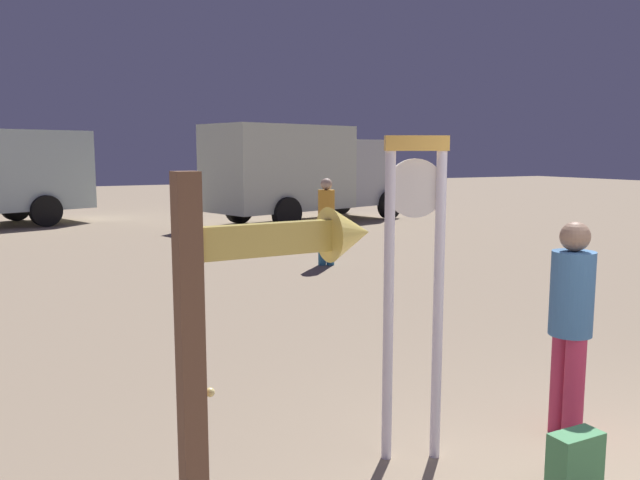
% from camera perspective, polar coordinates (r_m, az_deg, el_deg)
% --- Properties ---
extents(standing_clock, '(0.42, 0.25, 2.24)m').
position_cam_1_polar(standing_clock, '(4.39, 8.34, -2.35)').
color(standing_clock, white).
rests_on(standing_clock, ground_plane).
extents(arrow_sign, '(0.93, 0.26, 2.05)m').
position_cam_1_polar(arrow_sign, '(2.81, -5.31, -7.71)').
color(arrow_sign, brown).
rests_on(arrow_sign, ground_plane).
extents(person_near_clock, '(0.31, 0.31, 1.63)m').
position_cam_1_polar(person_near_clock, '(5.11, 21.36, -6.52)').
color(person_near_clock, '#C63255').
rests_on(person_near_clock, ground_plane).
extents(backpack, '(0.34, 0.21, 0.42)m').
position_cam_1_polar(backpack, '(4.49, 21.61, -18.12)').
color(backpack, '#498F58').
rests_on(backpack, ground_plane).
extents(person_distant, '(0.31, 0.31, 1.64)m').
position_cam_1_polar(person_distant, '(12.05, 0.57, 2.06)').
color(person_distant, teal).
rests_on(person_distant, ground_plane).
extents(box_truck_near, '(6.60, 3.92, 2.88)m').
position_cam_1_polar(box_truck_near, '(19.35, -1.88, 6.24)').
color(box_truck_near, silver).
rests_on(box_truck_near, ground_plane).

